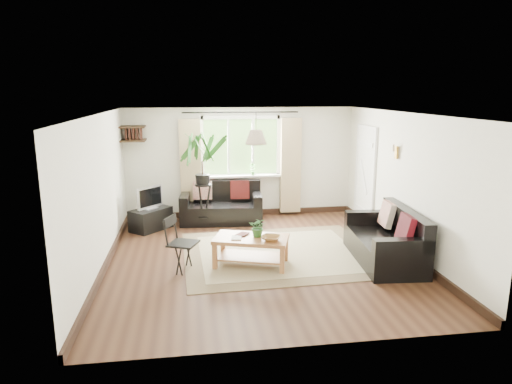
{
  "coord_description": "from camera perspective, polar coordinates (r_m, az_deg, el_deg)",
  "views": [
    {
      "loc": [
        -1.1,
        -7.16,
        2.75
      ],
      "look_at": [
        0.0,
        0.4,
        1.05
      ],
      "focal_mm": 32.0,
      "sensor_mm": 36.0,
      "label": 1
    }
  ],
  "objects": [
    {
      "name": "book_a",
      "position": [
        7.24,
        -3.08,
        -5.73
      ],
      "size": [
        0.18,
        0.23,
        0.02
      ],
      "primitive_type": "imported",
      "rotation": [
        0.0,
        0.0,
        -0.14
      ],
      "color": "white",
      "rests_on": "coffee_table"
    },
    {
      "name": "rug",
      "position": [
        7.96,
        2.88,
        -7.62
      ],
      "size": [
        3.33,
        2.89,
        0.02
      ],
      "primitive_type": "cube",
      "rotation": [
        0.0,
        0.0,
        0.04
      ],
      "color": "beige",
      "rests_on": "floor"
    },
    {
      "name": "folding_chair",
      "position": [
        7.17,
        -9.08,
        -6.49
      ],
      "size": [
        0.59,
        0.59,
        0.87
      ],
      "primitive_type": null,
      "rotation": [
        0.0,
        0.0,
        1.16
      ],
      "color": "black",
      "rests_on": "floor"
    },
    {
      "name": "book_b",
      "position": [
        7.44,
        -2.2,
        -5.19
      ],
      "size": [
        0.25,
        0.26,
        0.02
      ],
      "primitive_type": "imported",
      "rotation": [
        0.0,
        0.0,
        -0.65
      ],
      "color": "#522421",
      "rests_on": "coffee_table"
    },
    {
      "name": "table_plant",
      "position": [
        7.26,
        0.28,
        -4.4
      ],
      "size": [
        0.35,
        0.32,
        0.32
      ],
      "primitive_type": "imported",
      "rotation": [
        0.0,
        0.0,
        -0.31
      ],
      "color": "#2A5E25",
      "rests_on": "coffee_table"
    },
    {
      "name": "corner_shelf",
      "position": [
        9.77,
        -15.12,
        7.07
      ],
      "size": [
        0.5,
        0.5,
        0.34
      ],
      "primitive_type": null,
      "color": "black",
      "rests_on": "wall_back"
    },
    {
      "name": "wall_front",
      "position": [
        4.8,
        5.44,
        -6.37
      ],
      "size": [
        5.0,
        0.02,
        2.4
      ],
      "primitive_type": "cube",
      "color": "white",
      "rests_on": "floor"
    },
    {
      "name": "tv",
      "position": [
        9.34,
        -13.14,
        -0.63
      ],
      "size": [
        0.57,
        0.6,
        0.48
      ],
      "primitive_type": null,
      "rotation": [
        0.0,
        0.0,
        0.83
      ],
      "color": "#A5A5AA",
      "rests_on": "tv_stand"
    },
    {
      "name": "ceiling",
      "position": [
        7.25,
        0.46,
        9.78
      ],
      "size": [
        5.5,
        5.5,
        0.0
      ],
      "primitive_type": "plane",
      "rotation": [
        3.14,
        0.0,
        0.0
      ],
      "color": "white",
      "rests_on": "floor"
    },
    {
      "name": "bowl",
      "position": [
        7.12,
        1.92,
        -5.79
      ],
      "size": [
        0.4,
        0.4,
        0.07
      ],
      "primitive_type": "imported",
      "rotation": [
        0.0,
        0.0,
        -0.43
      ],
      "color": "olive",
      "rests_on": "coffee_table"
    },
    {
      "name": "coffee_table",
      "position": [
        7.36,
        -0.61,
        -7.43
      ],
      "size": [
        1.3,
        0.96,
        0.48
      ],
      "primitive_type": null,
      "rotation": [
        0.0,
        0.0,
        -0.32
      ],
      "color": "brown",
      "rests_on": "floor"
    },
    {
      "name": "window",
      "position": [
        10.0,
        -1.91,
        5.66
      ],
      "size": [
        2.5,
        0.16,
        2.16
      ],
      "primitive_type": null,
      "color": "white",
      "rests_on": "wall_back"
    },
    {
      "name": "floor",
      "position": [
        7.75,
        0.43,
        -8.24
      ],
      "size": [
        5.5,
        5.5,
        0.0
      ],
      "primitive_type": "plane",
      "color": "black",
      "rests_on": "ground"
    },
    {
      "name": "wall_left",
      "position": [
        7.46,
        -18.9,
        -0.14
      ],
      "size": [
        0.02,
        5.5,
        2.4
      ],
      "primitive_type": "cube",
      "color": "white",
      "rests_on": "floor"
    },
    {
      "name": "wall_back",
      "position": [
        10.09,
        -1.92,
        3.71
      ],
      "size": [
        5.0,
        0.02,
        2.4
      ],
      "primitive_type": "cube",
      "color": "white",
      "rests_on": "floor"
    },
    {
      "name": "sofa_back",
      "position": [
        9.73,
        -4.36,
        -1.45
      ],
      "size": [
        1.77,
        1.0,
        0.8
      ],
      "primitive_type": null,
      "rotation": [
        0.0,
        0.0,
        -0.09
      ],
      "color": "black",
      "rests_on": "floor"
    },
    {
      "name": "sill_plant",
      "position": [
        10.03,
        -0.42,
        2.88
      ],
      "size": [
        0.14,
        0.1,
        0.27
      ],
      "primitive_type": "imported",
      "color": "#2D6023",
      "rests_on": "window"
    },
    {
      "name": "palm_stand",
      "position": [
        9.3,
        -6.68,
        1.41
      ],
      "size": [
        0.86,
        0.86,
        1.94
      ],
      "primitive_type": null,
      "rotation": [
        0.0,
        0.0,
        0.16
      ],
      "color": "black",
      "rests_on": "floor"
    },
    {
      "name": "wall_sconce",
      "position": [
        8.31,
        16.98,
        5.02
      ],
      "size": [
        0.12,
        0.12,
        0.28
      ],
      "primitive_type": null,
      "color": "beige",
      "rests_on": "wall_right"
    },
    {
      "name": "wall_right",
      "position": [
        8.16,
        18.07,
        0.97
      ],
      "size": [
        0.02,
        5.5,
        2.4
      ],
      "primitive_type": "cube",
      "color": "white",
      "rests_on": "floor"
    },
    {
      "name": "pendant_lamp",
      "position": [
        7.67,
        0.0,
        7.31
      ],
      "size": [
        0.36,
        0.36,
        0.54
      ],
      "primitive_type": null,
      "color": "beige",
      "rests_on": "ceiling"
    },
    {
      "name": "door",
      "position": [
        9.71,
        13.45,
        1.82
      ],
      "size": [
        0.06,
        0.96,
        2.06
      ],
      "primitive_type": "cube",
      "color": "silver",
      "rests_on": "wall_right"
    },
    {
      "name": "sofa_right",
      "position": [
        7.76,
        15.75,
        -5.45
      ],
      "size": [
        1.84,
        1.03,
        0.83
      ],
      "primitive_type": null,
      "rotation": [
        0.0,
        0.0,
        -1.65
      ],
      "color": "black",
      "rests_on": "floor"
    },
    {
      "name": "tv_stand",
      "position": [
        9.45,
        -13.0,
        -3.32
      ],
      "size": [
        0.88,
        0.9,
        0.44
      ],
      "primitive_type": "cube",
      "rotation": [
        0.0,
        0.0,
        0.83
      ],
      "color": "black",
      "rests_on": "floor"
    }
  ]
}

